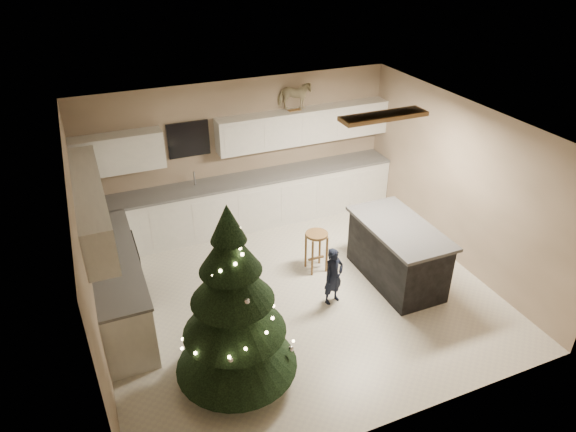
# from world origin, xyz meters

# --- Properties ---
(ground_plane) EXTENTS (5.50, 5.50, 0.00)m
(ground_plane) POSITION_xyz_m (0.00, 0.00, 0.00)
(ground_plane) COLOR beige
(room_shell) EXTENTS (5.52, 5.02, 2.61)m
(room_shell) POSITION_xyz_m (0.02, 0.00, 1.75)
(room_shell) COLOR tan
(room_shell) RESTS_ON ground_plane
(cabinetry) EXTENTS (5.50, 3.20, 2.00)m
(cabinetry) POSITION_xyz_m (-0.91, 1.65, 0.76)
(cabinetry) COLOR white
(cabinetry) RESTS_ON ground_plane
(island) EXTENTS (0.90, 1.70, 0.95)m
(island) POSITION_xyz_m (1.54, -0.25, 0.48)
(island) COLOR black
(island) RESTS_ON ground_plane
(bar_stool) EXTENTS (0.35, 0.35, 0.67)m
(bar_stool) POSITION_xyz_m (0.53, 0.46, 0.50)
(bar_stool) COLOR brown
(bar_stool) RESTS_ON ground_plane
(christmas_tree) EXTENTS (1.50, 1.45, 2.40)m
(christmas_tree) POSITION_xyz_m (-1.32, -1.21, 0.99)
(christmas_tree) COLOR #3F2816
(christmas_tree) RESTS_ON ground_plane
(toddler) EXTENTS (0.37, 0.28, 0.89)m
(toddler) POSITION_xyz_m (0.40, -0.36, 0.45)
(toddler) COLOR black
(toddler) RESTS_ON ground_plane
(rocking_horse) EXTENTS (0.63, 0.45, 0.50)m
(rocking_horse) POSITION_xyz_m (0.96, 2.33, 2.26)
(rocking_horse) COLOR brown
(rocking_horse) RESTS_ON cabinetry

